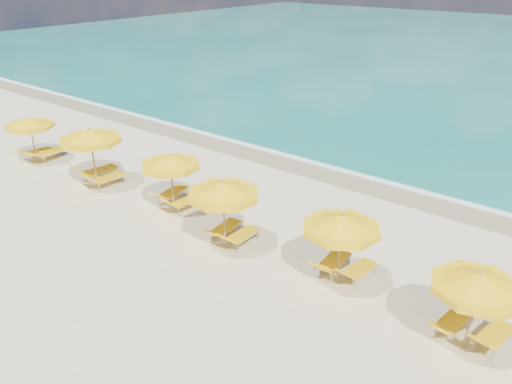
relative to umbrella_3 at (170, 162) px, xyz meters
The scene contains 22 objects.
ground_plane 3.75m from the umbrella_3, ahead, with size 120.00×120.00×0.00m, color beige.
wet_sand_band 7.97m from the umbrella_3, 65.67° to the left, with size 120.00×2.60×0.01m, color tan.
foam_line 8.68m from the umbrella_3, 67.91° to the left, with size 120.00×1.20×0.03m, color white.
whitecap_near 16.99m from the umbrella_3, 99.61° to the left, with size 14.00×0.36×0.05m, color white.
umbrella_1 8.91m from the umbrella_3, behind, with size 2.58×2.58×2.23m.
umbrella_2 4.26m from the umbrella_3, behind, with size 2.76×2.76×2.59m.
umbrella_3 is the anchor object (origin of this frame).
umbrella_4 3.56m from the umbrella_3, 14.52° to the right, with size 2.98×2.98×2.44m.
umbrella_5 7.49m from the umbrella_3, ahead, with size 2.71×2.71×2.34m.
umbrella_6 11.41m from the umbrella_3, ahead, with size 2.42×2.42×2.26m.
lounger_1_left 9.44m from the umbrella_3, behind, with size 0.80×1.74×0.72m.
lounger_1_right 8.70m from the umbrella_3, behind, with size 0.85×2.08×0.75m.
lounger_2_left 4.97m from the umbrella_3, behind, with size 0.96×2.01×0.92m.
lounger_2_right 4.17m from the umbrella_3, behind, with size 0.79×1.84×0.83m.
lounger_3_left 1.86m from the umbrella_3, 141.96° to the left, with size 0.86×1.86×0.76m.
lounger_3_right 1.81m from the umbrella_3, 23.36° to the left, with size 0.70×1.65×0.76m.
lounger_4_left 3.50m from the umbrella_3, ahead, with size 0.74×1.74×0.65m.
lounger_4_right 4.21m from the umbrella_3, ahead, with size 0.57×1.65×0.77m.
lounger_5_left 7.30m from the umbrella_3, ahead, with size 0.72×1.81×0.85m.
lounger_5_right 8.09m from the umbrella_3, ahead, with size 0.73×1.64×0.71m.
lounger_6_left 11.08m from the umbrella_3, ahead, with size 0.78×1.73×0.64m.
lounger_6_right 12.04m from the umbrella_3, ahead, with size 0.83×1.72×0.78m.
Camera 1 is at (10.08, -11.31, 8.79)m, focal length 35.00 mm.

